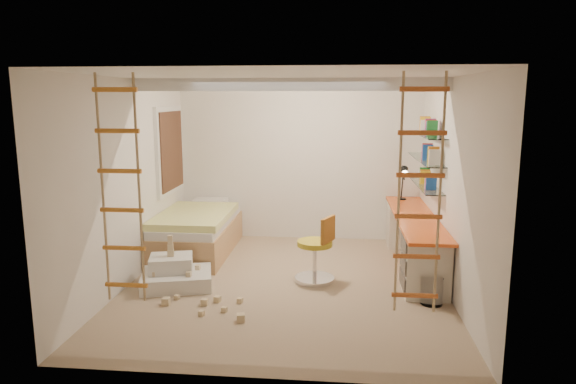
# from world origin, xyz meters

# --- Properties ---
(floor) EXTENTS (4.50, 4.50, 0.00)m
(floor) POSITION_xyz_m (0.00, 0.00, 0.00)
(floor) COLOR tan
(floor) RESTS_ON ground
(ceiling_beam) EXTENTS (4.00, 0.18, 0.16)m
(ceiling_beam) POSITION_xyz_m (0.00, 0.30, 2.52)
(ceiling_beam) COLOR white
(ceiling_beam) RESTS_ON ceiling
(window_frame) EXTENTS (0.06, 1.15, 1.35)m
(window_frame) POSITION_xyz_m (-1.97, 1.50, 1.55)
(window_frame) COLOR white
(window_frame) RESTS_ON wall_left
(window_blind) EXTENTS (0.02, 1.00, 1.20)m
(window_blind) POSITION_xyz_m (-1.93, 1.50, 1.55)
(window_blind) COLOR #4C2D1E
(window_blind) RESTS_ON window_frame
(rope_ladder_left) EXTENTS (0.41, 0.04, 2.13)m
(rope_ladder_left) POSITION_xyz_m (-1.35, -1.75, 1.52)
(rope_ladder_left) COLOR orange
(rope_ladder_left) RESTS_ON ceiling
(rope_ladder_right) EXTENTS (0.41, 0.04, 2.13)m
(rope_ladder_right) POSITION_xyz_m (1.35, -1.75, 1.52)
(rope_ladder_right) COLOR #C85422
(rope_ladder_right) RESTS_ON ceiling
(waste_bin) EXTENTS (0.25, 0.25, 0.32)m
(waste_bin) POSITION_xyz_m (1.75, -0.47, 0.16)
(waste_bin) COLOR white
(waste_bin) RESTS_ON floor
(desk) EXTENTS (0.56, 2.80, 0.75)m
(desk) POSITION_xyz_m (1.72, 0.86, 0.40)
(desk) COLOR #F05A1C
(desk) RESTS_ON floor
(shelves) EXTENTS (0.25, 1.80, 0.71)m
(shelves) POSITION_xyz_m (1.87, 1.13, 1.50)
(shelves) COLOR white
(shelves) RESTS_ON wall_right
(bed) EXTENTS (1.02, 2.00, 0.69)m
(bed) POSITION_xyz_m (-1.48, 1.23, 0.33)
(bed) COLOR #AD7F51
(bed) RESTS_ON floor
(task_lamp) EXTENTS (0.14, 0.36, 0.57)m
(task_lamp) POSITION_xyz_m (1.67, 1.82, 1.14)
(task_lamp) COLOR black
(task_lamp) RESTS_ON desk
(swivel_chair) EXTENTS (0.69, 0.69, 0.88)m
(swivel_chair) POSITION_xyz_m (0.39, 0.14, 0.32)
(swivel_chair) COLOR gold
(swivel_chair) RESTS_ON floor
(play_platform) EXTENTS (1.00, 0.86, 0.38)m
(play_platform) POSITION_xyz_m (-1.39, -0.20, 0.15)
(play_platform) COLOR silver
(play_platform) RESTS_ON floor
(toy_blocks) EXTENTS (1.30, 1.13, 0.65)m
(toy_blocks) POSITION_xyz_m (-1.05, -0.57, 0.19)
(toy_blocks) COLOR #CCB284
(toy_blocks) RESTS_ON floor
(books) EXTENTS (0.14, 0.58, 0.92)m
(books) POSITION_xyz_m (1.87, 1.13, 1.63)
(books) COLOR #194CA5
(books) RESTS_ON shelves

